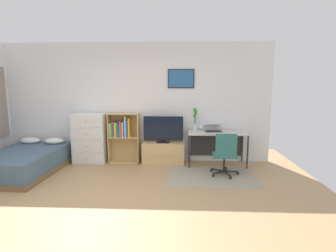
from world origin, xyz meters
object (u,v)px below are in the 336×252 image
object	(u,v)px
dresser	(90,138)
laptop	(213,128)
television	(163,129)
wine_glass	(201,126)
desk	(217,138)
computer_mouse	(226,132)
bed	(25,161)
bookshelf	(123,133)
tv_stand	(163,153)
bamboo_vase	(195,119)
office_chair	(225,153)

from	to	relation	value
dresser	laptop	world-z (taller)	dresser
television	wine_glass	distance (m)	0.85
desk	television	bearing A→B (deg)	-178.95
computer_mouse	wine_glass	xyz separation A→B (m)	(-0.53, -0.01, 0.12)
bed	bookshelf	xyz separation A→B (m)	(1.84, 0.81, 0.44)
dresser	laptop	bearing A→B (deg)	0.45
dresser	desk	distance (m)	2.86
desk	wine_glass	world-z (taller)	wine_glass
tv_stand	computer_mouse	distance (m)	1.46
bookshelf	bamboo_vase	world-z (taller)	bamboo_vase
desk	laptop	world-z (taller)	laptop
bookshelf	dresser	bearing A→B (deg)	-175.16
office_chair	laptop	bearing A→B (deg)	100.82
dresser	computer_mouse	world-z (taller)	dresser
bed	wine_glass	distance (m)	3.72
office_chair	laptop	size ratio (longest dim) A/B	1.91
office_chair	wine_glass	distance (m)	0.88
bed	dresser	world-z (taller)	dresser
tv_stand	bed	bearing A→B (deg)	-164.55
bed	television	size ratio (longest dim) A/B	2.26
dresser	television	xyz separation A→B (m)	(1.67, -0.01, 0.22)
office_chair	laptop	xyz separation A→B (m)	(-0.15, 0.82, 0.35)
dresser	wine_glass	distance (m)	2.53
laptop	computer_mouse	xyz separation A→B (m)	(0.26, -0.15, -0.05)
computer_mouse	bamboo_vase	xyz separation A→B (m)	(-0.65, 0.22, 0.25)
office_chair	bed	bearing A→B (deg)	-179.96
bed	bookshelf	distance (m)	2.06
laptop	computer_mouse	world-z (taller)	laptop
dresser	wine_glass	bearing A→B (deg)	-3.13
bookshelf	laptop	bearing A→B (deg)	-1.15
desk	wine_glass	size ratio (longest dim) A/B	7.10
desk	computer_mouse	distance (m)	0.27
television	office_chair	distance (m)	1.51
tv_stand	bamboo_vase	xyz separation A→B (m)	(0.71, 0.08, 0.76)
laptop	bed	bearing A→B (deg)	-175.93
television	desk	bearing A→B (deg)	1.05
dresser	desk	world-z (taller)	dresser
bed	desk	bearing A→B (deg)	12.97
dresser	tv_stand	xyz separation A→B (m)	(1.67, 0.02, -0.32)
bed	laptop	distance (m)	3.99
bed	dresser	size ratio (longest dim) A/B	1.77
tv_stand	television	world-z (taller)	television
television	computer_mouse	distance (m)	1.37
dresser	tv_stand	distance (m)	1.70
bed	tv_stand	size ratio (longest dim) A/B	2.12
desk	office_chair	xyz separation A→B (m)	(0.06, -0.81, -0.14)
office_chair	bamboo_vase	bearing A→B (deg)	121.94
laptop	wine_glass	xyz separation A→B (m)	(-0.27, -0.16, 0.07)
bookshelf	wine_glass	size ratio (longest dim) A/B	6.26
dresser	bamboo_vase	bearing A→B (deg)	2.19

